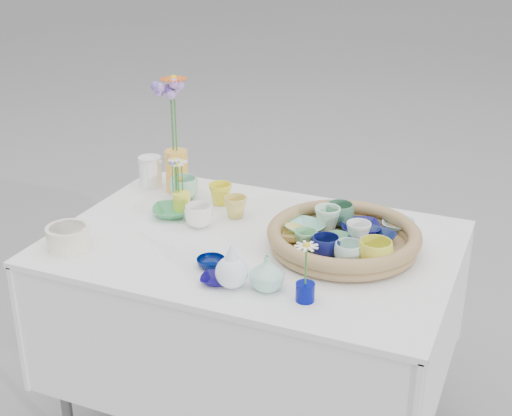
% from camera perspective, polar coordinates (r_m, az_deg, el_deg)
% --- Properties ---
extents(wicker_tray, '(0.47, 0.47, 0.08)m').
position_cam_1_polar(wicker_tray, '(2.21, 7.02, -2.43)').
color(wicker_tray, olive).
rests_on(wicker_tray, display_table).
extents(tray_ceramic_0, '(0.17, 0.17, 0.03)m').
position_cam_1_polar(tray_ceramic_0, '(2.29, 8.32, -1.60)').
color(tray_ceramic_0, '#0B0B52').
rests_on(tray_ceramic_0, wicker_tray).
extents(tray_ceramic_1, '(0.16, 0.16, 0.03)m').
position_cam_1_polar(tray_ceramic_1, '(2.23, 9.28, -2.42)').
color(tray_ceramic_1, '#0B1844').
rests_on(tray_ceramic_1, wicker_tray).
extents(tray_ceramic_2, '(0.12, 0.12, 0.08)m').
position_cam_1_polar(tray_ceramic_2, '(2.08, 9.52, -3.61)').
color(tray_ceramic_2, yellow).
rests_on(tray_ceramic_2, wicker_tray).
extents(tray_ceramic_3, '(0.16, 0.16, 0.03)m').
position_cam_1_polar(tray_ceramic_3, '(2.18, 6.67, -2.90)').
color(tray_ceramic_3, '#489560').
rests_on(tray_ceramic_3, wicker_tray).
extents(tray_ceramic_4, '(0.08, 0.08, 0.07)m').
position_cam_1_polar(tray_ceramic_4, '(2.15, 3.99, -2.62)').
color(tray_ceramic_4, '#6FB17A').
rests_on(tray_ceramic_4, wicker_tray).
extents(tray_ceramic_5, '(0.15, 0.15, 0.03)m').
position_cam_1_polar(tray_ceramic_5, '(2.27, 3.94, -1.63)').
color(tray_ceramic_5, '#82D4C4').
rests_on(tray_ceramic_5, wicker_tray).
extents(tray_ceramic_6, '(0.09, 0.09, 0.08)m').
position_cam_1_polar(tray_ceramic_6, '(2.29, 5.72, -0.86)').
color(tray_ceramic_6, silver).
rests_on(tray_ceramic_6, wicker_tray).
extents(tray_ceramic_7, '(0.10, 0.10, 0.07)m').
position_cam_1_polar(tray_ceramic_7, '(2.21, 8.19, -2.02)').
color(tray_ceramic_7, white).
rests_on(tray_ceramic_7, wicker_tray).
extents(tray_ceramic_8, '(0.12, 0.12, 0.03)m').
position_cam_1_polar(tray_ceramic_8, '(2.34, 11.32, -1.34)').
color(tray_ceramic_8, '#9EDCFF').
rests_on(tray_ceramic_8, wicker_tray).
extents(tray_ceramic_9, '(0.10, 0.10, 0.07)m').
position_cam_1_polar(tray_ceramic_9, '(2.12, 5.58, -3.14)').
color(tray_ceramic_9, '#0C1150').
rests_on(tray_ceramic_9, wicker_tray).
extents(tray_ceramic_10, '(0.14, 0.14, 0.03)m').
position_cam_1_polar(tray_ceramic_10, '(2.23, 2.80, -2.12)').
color(tray_ceramic_10, '#FFD876').
rests_on(tray_ceramic_10, wicker_tray).
extents(tray_ceramic_11, '(0.10, 0.10, 0.07)m').
position_cam_1_polar(tray_ceramic_11, '(2.09, 7.41, -3.62)').
color(tray_ceramic_11, silver).
rests_on(tray_ceramic_11, wicker_tray).
extents(tray_ceramic_12, '(0.11, 0.11, 0.07)m').
position_cam_1_polar(tray_ceramic_12, '(2.33, 6.71, -0.50)').
color(tray_ceramic_12, '#417755').
rests_on(tray_ceramic_12, wicker_tray).
extents(loose_ceramic_0, '(0.10, 0.10, 0.08)m').
position_cam_1_polar(loose_ceramic_0, '(2.52, -2.86, 1.13)').
color(loose_ceramic_0, yellow).
rests_on(loose_ceramic_0, display_table).
extents(loose_ceramic_1, '(0.10, 0.10, 0.07)m').
position_cam_1_polar(loose_ceramic_1, '(2.42, -1.66, 0.08)').
color(loose_ceramic_1, '#D5BF54').
rests_on(loose_ceramic_1, display_table).
extents(loose_ceramic_2, '(0.17, 0.17, 0.03)m').
position_cam_1_polar(loose_ceramic_2, '(2.45, -6.74, -0.27)').
color(loose_ceramic_2, '#3C9A58').
rests_on(loose_ceramic_2, display_table).
extents(loose_ceramic_3, '(0.12, 0.12, 0.07)m').
position_cam_1_polar(loose_ceramic_3, '(2.35, -4.60, -0.62)').
color(loose_ceramic_3, white).
rests_on(loose_ceramic_3, display_table).
extents(loose_ceramic_4, '(0.10, 0.10, 0.03)m').
position_cam_1_polar(loose_ceramic_4, '(2.11, -3.63, -4.38)').
color(loose_ceramic_4, '#000F4E').
rests_on(loose_ceramic_4, display_table).
extents(loose_ceramic_5, '(0.11, 0.11, 0.08)m').
position_cam_1_polar(loose_ceramic_5, '(2.58, -5.79, 1.58)').
color(loose_ceramic_5, '#98D7B9').
rests_on(loose_ceramic_5, display_table).
extents(loose_ceramic_6, '(0.10, 0.10, 0.02)m').
position_cam_1_polar(loose_ceramic_6, '(2.02, -3.26, -5.75)').
color(loose_ceramic_6, '#0A0254').
rests_on(loose_ceramic_6, display_table).
extents(fluted_bowl, '(0.15, 0.15, 0.07)m').
position_cam_1_polar(fluted_bowl, '(2.28, -14.77, -2.28)').
color(fluted_bowl, white).
rests_on(fluted_bowl, display_table).
extents(bud_vase_paleblue, '(0.12, 0.12, 0.14)m').
position_cam_1_polar(bud_vase_paleblue, '(1.97, -1.97, -4.53)').
color(bud_vase_paleblue, white).
rests_on(bud_vase_paleblue, display_table).
extents(bud_vase_seafoam, '(0.10, 0.10, 0.10)m').
position_cam_1_polar(bud_vase_seafoam, '(1.97, 0.88, -5.19)').
color(bud_vase_seafoam, '#9FD9C6').
rests_on(bud_vase_seafoam, display_table).
extents(bud_vase_cobalt, '(0.07, 0.07, 0.05)m').
position_cam_1_polar(bud_vase_cobalt, '(1.93, 3.96, -6.72)').
color(bud_vase_cobalt, '#000873').
rests_on(bud_vase_cobalt, display_table).
extents(single_daisy, '(0.08, 0.08, 0.13)m').
position_cam_1_polar(single_daisy, '(1.89, 4.01, -4.59)').
color(single_daisy, white).
rests_on(single_daisy, bud_vase_cobalt).
extents(tall_vase_yellow, '(0.11, 0.11, 0.16)m').
position_cam_1_polar(tall_vase_yellow, '(2.64, -6.36, 2.97)').
color(tall_vase_yellow, '#FFB03C').
rests_on(tall_vase_yellow, display_table).
extents(gerbera, '(0.13, 0.13, 0.28)m').
position_cam_1_polar(gerbera, '(2.58, -6.48, 7.38)').
color(gerbera, '#E15515').
rests_on(gerbera, tall_vase_yellow).
extents(hydrangea, '(0.10, 0.10, 0.31)m').
position_cam_1_polar(hydrangea, '(2.59, -6.73, 6.95)').
color(hydrangea, '#6651B3').
rests_on(hydrangea, tall_vase_yellow).
extents(white_pitcher, '(0.14, 0.12, 0.11)m').
position_cam_1_polar(white_pitcher, '(2.70, -8.45, 2.91)').
color(white_pitcher, white).
rests_on(white_pitcher, display_table).
extents(daisy_cup, '(0.07, 0.07, 0.06)m').
position_cam_1_polar(daisy_cup, '(2.48, -5.97, 0.53)').
color(daisy_cup, '#FFF13C').
rests_on(daisy_cup, display_table).
extents(daisy_posy, '(0.08, 0.08, 0.13)m').
position_cam_1_polar(daisy_posy, '(2.46, -6.20, 2.76)').
color(daisy_posy, white).
rests_on(daisy_posy, daisy_cup).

